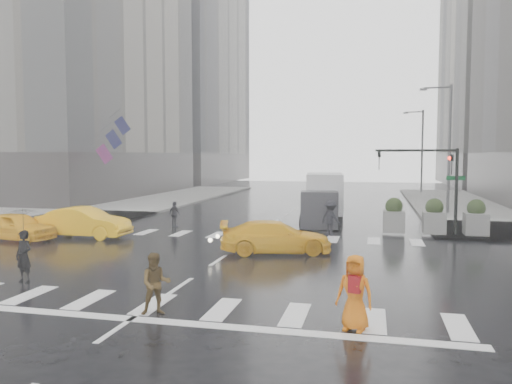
% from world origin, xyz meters
% --- Properties ---
extents(ground, '(120.00, 120.00, 0.00)m').
position_xyz_m(ground, '(0.00, 0.00, 0.00)').
color(ground, black).
rests_on(ground, ground).
extents(sidewalk_nw, '(35.00, 35.00, 0.15)m').
position_xyz_m(sidewalk_nw, '(-19.50, 17.50, 0.07)').
color(sidewalk_nw, slate).
rests_on(sidewalk_nw, ground).
extents(building_nw, '(26.05, 26.05, 38.00)m').
position_xyz_m(building_nw, '(-29.00, 27.00, 17.25)').
color(building_nw, gray).
rests_on(building_nw, ground).
extents(building_nw_far, '(26.05, 26.05, 44.00)m').
position_xyz_m(building_nw_far, '(-29.00, 56.00, 20.19)').
color(building_nw_far, slate).
rests_on(building_nw_far, ground).
extents(road_markings, '(18.00, 48.00, 0.01)m').
position_xyz_m(road_markings, '(0.00, 0.00, 0.01)').
color(road_markings, silver).
rests_on(road_markings, ground).
extents(traffic_signal_pole, '(4.45, 0.42, 4.50)m').
position_xyz_m(traffic_signal_pole, '(9.01, 8.01, 3.22)').
color(traffic_signal_pole, black).
rests_on(traffic_signal_pole, ground).
extents(street_lamp_near, '(2.15, 0.22, 9.00)m').
position_xyz_m(street_lamp_near, '(10.87, 18.00, 4.95)').
color(street_lamp_near, '#59595B').
rests_on(street_lamp_near, ground).
extents(street_lamp_far, '(2.15, 0.22, 9.00)m').
position_xyz_m(street_lamp_far, '(10.87, 38.00, 4.95)').
color(street_lamp_far, '#59595B').
rests_on(street_lamp_far, ground).
extents(planter_west, '(1.10, 1.10, 1.80)m').
position_xyz_m(planter_west, '(7.00, 8.20, 0.98)').
color(planter_west, slate).
rests_on(planter_west, ground).
extents(planter_mid, '(1.10, 1.10, 1.80)m').
position_xyz_m(planter_mid, '(9.00, 8.20, 0.98)').
color(planter_mid, slate).
rests_on(planter_mid, ground).
extents(planter_east, '(1.10, 1.10, 1.80)m').
position_xyz_m(planter_east, '(11.00, 8.20, 0.98)').
color(planter_east, slate).
rests_on(planter_east, ground).
extents(flag_cluster, '(2.87, 3.06, 4.69)m').
position_xyz_m(flag_cluster, '(-15.08, 18.50, 5.64)').
color(flag_cluster, '#59595B').
rests_on(flag_cluster, ground).
extents(pedestrian_black, '(1.11, 1.13, 2.43)m').
position_xyz_m(pedestrian_black, '(-5.20, -4.67, 1.60)').
color(pedestrian_black, black).
rests_on(pedestrian_black, ground).
extents(pedestrian_brown, '(0.98, 0.89, 1.63)m').
position_xyz_m(pedestrian_brown, '(0.45, -6.80, 0.81)').
color(pedestrian_brown, '#49371A').
rests_on(pedestrian_brown, ground).
extents(pedestrian_orange, '(1.01, 0.80, 1.81)m').
position_xyz_m(pedestrian_orange, '(5.54, -6.80, 0.91)').
color(pedestrian_orange, orange).
rests_on(pedestrian_orange, ground).
extents(pedestrian_far_a, '(1.02, 0.86, 1.49)m').
position_xyz_m(pedestrian_far_a, '(-5.23, 8.15, 0.75)').
color(pedestrian_far_a, black).
rests_on(pedestrian_far_a, ground).
extents(pedestrian_far_b, '(1.33, 1.20, 1.81)m').
position_xyz_m(pedestrian_far_b, '(3.81, 7.14, 0.91)').
color(pedestrian_far_b, black).
rests_on(pedestrian_far_b, ground).
extents(taxi_front, '(4.25, 2.24, 1.38)m').
position_xyz_m(taxi_front, '(-10.99, 2.15, 0.69)').
color(taxi_front, '#FDB50D').
rests_on(taxi_front, ground).
extents(taxi_mid, '(4.66, 1.64, 1.53)m').
position_xyz_m(taxi_mid, '(-8.27, 3.68, 0.77)').
color(taxi_mid, '#FDB50D').
rests_on(taxi_mid, ground).
extents(taxi_rear, '(4.53, 2.97, 1.37)m').
position_xyz_m(taxi_rear, '(1.92, 2.00, 0.68)').
color(taxi_rear, '#FDB50D').
rests_on(taxi_rear, ground).
extents(box_truck, '(2.14, 5.71, 3.03)m').
position_xyz_m(box_truck, '(3.00, 11.28, 1.62)').
color(box_truck, silver).
rests_on(box_truck, ground).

